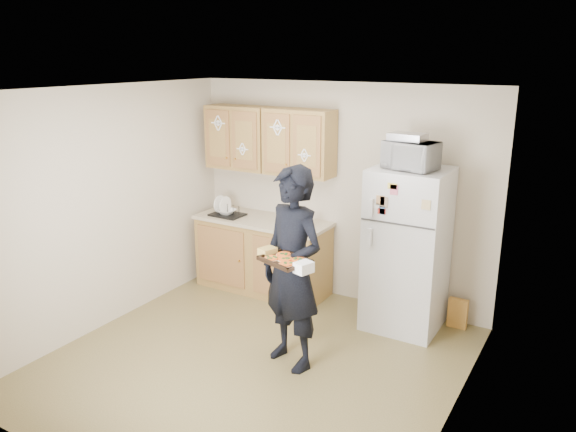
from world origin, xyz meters
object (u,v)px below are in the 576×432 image
Objects in this scene: baking_tray at (285,261)px; microwave at (411,155)px; person at (292,269)px; dish_rack at (227,209)px; refrigerator at (407,250)px.

microwave reaches higher than baking_tray.
person is 2.01m from dish_rack.
refrigerator reaches higher than dish_rack.
dish_rack is at bearing -170.38° from microwave.
refrigerator is 1.41m from person.
microwave is 2.40m from dish_rack.
person is 0.35m from baking_tray.
baking_tray is 2.27m from dish_rack.
person is at bearing -107.92° from microwave.
baking_tray is at bearing -100.08° from microwave.
microwave is (0.54, 1.49, 0.71)m from baking_tray.
microwave reaches higher than refrigerator.
person reaches higher than refrigerator.
microwave reaches higher than person.
microwave is at bearing 80.50° from person.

